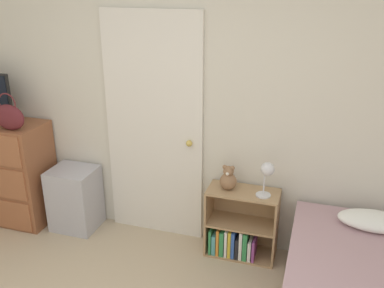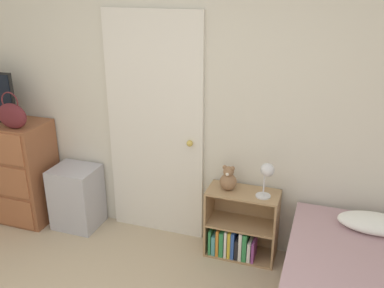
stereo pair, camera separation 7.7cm
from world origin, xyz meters
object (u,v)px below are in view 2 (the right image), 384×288
at_px(handbag, 12,115).
at_px(desk_lamp, 267,173).
at_px(dresser, 4,169).
at_px(storage_bin, 77,197).
at_px(teddy_bear, 228,179).
at_px(bookshelf, 238,231).

height_order(handbag, desk_lamp, handbag).
height_order(dresser, storage_bin, dresser).
bearing_deg(desk_lamp, teddy_bear, 172.38).
xyz_separation_m(dresser, handbag, (0.33, -0.13, 0.63)).
relative_size(storage_bin, bookshelf, 0.98).
relative_size(bookshelf, teddy_bear, 2.84).
relative_size(bookshelf, desk_lamp, 2.03).
bearing_deg(dresser, storage_bin, 3.01).
distance_m(dresser, storage_bin, 0.82).
distance_m(storage_bin, bookshelf, 1.59).
bearing_deg(bookshelf, desk_lamp, -10.97).
bearing_deg(dresser, desk_lamp, 0.83).
relative_size(handbag, teddy_bear, 1.56).
bearing_deg(storage_bin, desk_lamp, -0.12).
bearing_deg(desk_lamp, dresser, -179.17).
distance_m(handbag, bookshelf, 2.25).
relative_size(storage_bin, teddy_bear, 2.79).
bearing_deg(handbag, storage_bin, 20.44).
bearing_deg(dresser, bookshelf, 1.93).
bearing_deg(bookshelf, dresser, -178.07).
bearing_deg(desk_lamp, storage_bin, 179.88).
bearing_deg(dresser, teddy_bear, 2.03).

